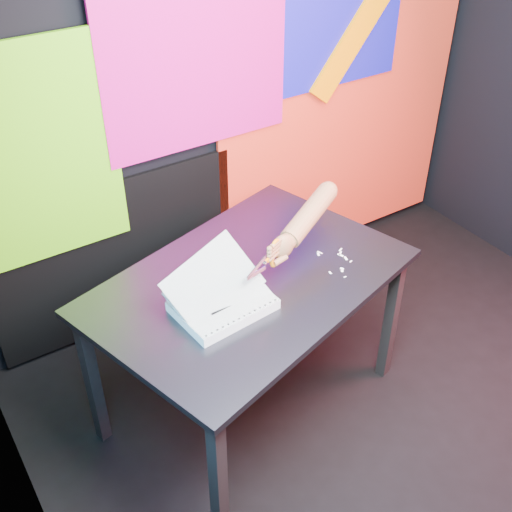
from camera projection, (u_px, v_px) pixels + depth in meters
room at (486, 184)px, 2.04m from camera, size 3.01×3.01×2.71m
backdrop at (253, 127)px, 3.28m from camera, size 2.88×0.05×2.08m
work_table at (249, 294)px, 2.66m from camera, size 1.46×1.17×0.75m
printout_stack at (223, 304)px, 2.44m from camera, size 0.41×0.29×0.27m
scissors at (273, 255)px, 2.50m from camera, size 0.22×0.10×0.13m
hand_forearm at (305, 219)px, 2.64m from camera, size 0.46×0.23×0.18m
paper_clippings at (337, 259)px, 2.72m from camera, size 0.16×0.21×0.00m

